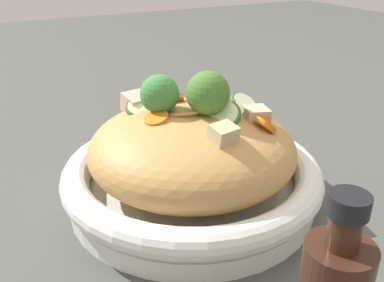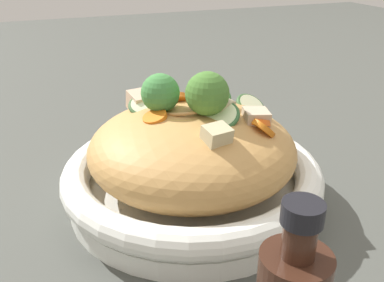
# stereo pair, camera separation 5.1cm
# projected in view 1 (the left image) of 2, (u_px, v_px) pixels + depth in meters

# --- Properties ---
(ground_plane) EXTENTS (3.00, 3.00, 0.00)m
(ground_plane) POSITION_uv_depth(u_px,v_px,m) (192.00, 199.00, 0.54)
(ground_plane) COLOR #464943
(serving_bowl) EXTENTS (0.31, 0.31, 0.06)m
(serving_bowl) POSITION_uv_depth(u_px,v_px,m) (192.00, 179.00, 0.53)
(serving_bowl) COLOR white
(serving_bowl) RESTS_ON ground_plane
(noodle_heap) EXTENTS (0.25, 0.25, 0.10)m
(noodle_heap) POSITION_uv_depth(u_px,v_px,m) (192.00, 148.00, 0.51)
(noodle_heap) COLOR tan
(noodle_heap) RESTS_ON serving_bowl
(broccoli_florets) EXTENTS (0.09, 0.10, 0.06)m
(broccoli_florets) POSITION_uv_depth(u_px,v_px,m) (182.00, 95.00, 0.48)
(broccoli_florets) COLOR #9EB871
(broccoli_florets) RESTS_ON serving_bowl
(carrot_coins) EXTENTS (0.17, 0.16, 0.04)m
(carrot_coins) POSITION_uv_depth(u_px,v_px,m) (206.00, 114.00, 0.50)
(carrot_coins) COLOR orange
(carrot_coins) RESTS_ON serving_bowl
(zucchini_slices) EXTENTS (0.13, 0.19, 0.05)m
(zucchini_slices) POSITION_uv_depth(u_px,v_px,m) (209.00, 107.00, 0.52)
(zucchini_slices) COLOR beige
(zucchini_slices) RESTS_ON serving_bowl
(chicken_chunks) EXTENTS (0.17, 0.14, 0.03)m
(chicken_chunks) POSITION_uv_depth(u_px,v_px,m) (199.00, 113.00, 0.50)
(chicken_chunks) COLOR #C9BC90
(chicken_chunks) RESTS_ON serving_bowl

